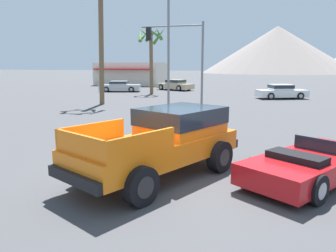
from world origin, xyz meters
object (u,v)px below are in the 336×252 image
object	(u,v)px
parked_car_tan	(175,85)
palm_tree_leaning	(99,10)
orange_pickup_truck	(166,138)
street_lamp_post	(168,37)
traffic_light_crosswalk	(179,48)
palm_tree_short	(151,44)
red_convertible_car	(310,164)
parked_car_white	(281,92)
parked_car_silver	(120,86)

from	to	relation	value
parked_car_tan	palm_tree_leaning	distance (m)	16.39
orange_pickup_truck	street_lamp_post	xyz separation A→B (m)	(-3.08, 10.42, 3.52)
parked_car_tan	traffic_light_crosswalk	world-z (taller)	traffic_light_crosswalk
orange_pickup_truck	traffic_light_crosswalk	world-z (taller)	traffic_light_crosswalk
parked_car_tan	street_lamp_post	xyz separation A→B (m)	(4.85, -18.76, 3.90)
orange_pickup_truck	palm_tree_short	xyz separation A→B (m)	(-8.95, 23.66, 3.98)
red_convertible_car	traffic_light_crosswalk	size ratio (longest dim) A/B	0.77
palm_tree_short	parked_car_white	bearing A→B (deg)	-5.83
red_convertible_car	traffic_light_crosswalk	world-z (taller)	traffic_light_crosswalk
parked_car_silver	street_lamp_post	bearing A→B (deg)	19.02
parked_car_white	parked_car_silver	distance (m)	17.24
orange_pickup_truck	red_convertible_car	distance (m)	3.78
traffic_light_crosswalk	street_lamp_post	world-z (taller)	street_lamp_post
traffic_light_crosswalk	palm_tree_leaning	xyz separation A→B (m)	(-5.86, -0.51, 2.75)
palm_tree_short	palm_tree_leaning	distance (m)	9.75
red_convertible_car	parked_car_silver	size ratio (longest dim) A/B	0.95
red_convertible_car	parked_car_tan	bearing A→B (deg)	145.12
red_convertible_car	parked_car_tan	distance (m)	30.91
traffic_light_crosswalk	orange_pickup_truck	bearing A→B (deg)	103.88
red_convertible_car	street_lamp_post	bearing A→B (deg)	157.49
parked_car_tan	parked_car_silver	size ratio (longest dim) A/B	1.01
parked_car_white	palm_tree_short	bearing A→B (deg)	-117.80
street_lamp_post	parked_car_tan	bearing A→B (deg)	104.49
orange_pickup_truck	red_convertible_car	world-z (taller)	orange_pickup_truck
traffic_light_crosswalk	palm_tree_leaning	size ratio (longest dim) A/B	0.63
traffic_light_crosswalk	street_lamp_post	size ratio (longest dim) A/B	0.78
orange_pickup_truck	palm_tree_leaning	distance (m)	17.97
red_convertible_car	parked_car_white	bearing A→B (deg)	122.98
street_lamp_post	red_convertible_car	bearing A→B (deg)	-55.53
traffic_light_crosswalk	street_lamp_post	xyz separation A→B (m)	(0.53, -4.20, 0.40)
red_convertible_car	traffic_light_crosswalk	xyz separation A→B (m)	(-7.31, 14.07, 3.70)
orange_pickup_truck	traffic_light_crosswalk	bearing A→B (deg)	129.05
parked_car_tan	parked_car_white	world-z (taller)	parked_car_white
parked_car_tan	palm_tree_short	distance (m)	7.11
parked_car_silver	orange_pickup_truck	bearing A→B (deg)	12.33
parked_car_tan	parked_car_silver	xyz separation A→B (m)	(-5.34, -3.84, -0.04)
red_convertible_car	parked_car_tan	world-z (taller)	parked_car_tan
orange_pickup_truck	parked_car_silver	world-z (taller)	orange_pickup_truck
orange_pickup_truck	palm_tree_short	bearing A→B (deg)	135.90
palm_tree_short	palm_tree_leaning	size ratio (longest dim) A/B	0.72
traffic_light_crosswalk	parked_car_tan	bearing A→B (deg)	-73.48
parked_car_white	red_convertible_car	bearing A→B (deg)	-22.01
parked_car_tan	palm_tree_leaning	bearing A→B (deg)	-160.64
orange_pickup_truck	street_lamp_post	size ratio (longest dim) A/B	0.72
red_convertible_car	street_lamp_post	distance (m)	12.66
parked_car_silver	street_lamp_post	xyz separation A→B (m)	(10.19, -14.92, 3.93)
traffic_light_crosswalk	palm_tree_short	world-z (taller)	palm_tree_short
street_lamp_post	palm_tree_short	distance (m)	14.49
parked_car_white	orange_pickup_truck	bearing A→B (deg)	-31.39
red_convertible_car	palm_tree_leaning	world-z (taller)	palm_tree_leaning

